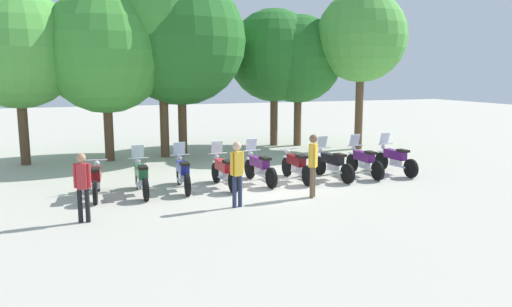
{
  "coord_description": "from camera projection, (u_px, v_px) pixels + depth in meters",
  "views": [
    {
      "loc": [
        -5.36,
        -14.25,
        3.48
      ],
      "look_at": [
        0.0,
        0.5,
        0.9
      ],
      "focal_mm": 34.55,
      "sensor_mm": 36.0,
      "label": 1
    }
  ],
  "objects": [
    {
      "name": "motorcycle_3",
      "position": [
        224.0,
        171.0,
        15.06
      ],
      "size": [
        0.62,
        2.19,
        1.37
      ],
      "rotation": [
        0.0,
        0.0,
        1.63
      ],
      "color": "black",
      "rests_on": "ground_plane"
    },
    {
      "name": "motorcycle_8",
      "position": [
        395.0,
        159.0,
        17.14
      ],
      "size": [
        0.62,
        2.19,
        1.37
      ],
      "rotation": [
        0.0,
        0.0,
        1.63
      ],
      "color": "black",
      "rests_on": "ground_plane"
    },
    {
      "name": "ground_plane",
      "position": [
        261.0,
        184.0,
        15.59
      ],
      "size": [
        80.0,
        80.0,
        0.0
      ],
      "primitive_type": "plane",
      "color": "#BCB7A8"
    },
    {
      "name": "tree_1",
      "position": [
        105.0,
        52.0,
        19.03
      ],
      "size": [
        4.79,
        4.79,
        6.69
      ],
      "color": "brown",
      "rests_on": "ground_plane"
    },
    {
      "name": "motorcycle_0",
      "position": [
        96.0,
        180.0,
        13.87
      ],
      "size": [
        0.62,
        2.19,
        0.99
      ],
      "rotation": [
        0.0,
        0.0,
        1.48
      ],
      "color": "black",
      "rests_on": "ground_plane"
    },
    {
      "name": "motorcycle_4",
      "position": [
        259.0,
        167.0,
        15.66
      ],
      "size": [
        0.62,
        2.19,
        1.37
      ],
      "rotation": [
        0.0,
        0.0,
        1.67
      ],
      "color": "black",
      "rests_on": "ground_plane"
    },
    {
      "name": "tree_4",
      "position": [
        274.0,
        56.0,
        23.23
      ],
      "size": [
        4.34,
        4.34,
        6.46
      ],
      "color": "brown",
      "rests_on": "ground_plane"
    },
    {
      "name": "motorcycle_2",
      "position": [
        183.0,
        173.0,
        14.77
      ],
      "size": [
        0.62,
        2.19,
        1.37
      ],
      "rotation": [
        0.0,
        0.0,
        1.52
      ],
      "color": "black",
      "rests_on": "ground_plane"
    },
    {
      "name": "tree_5",
      "position": [
        298.0,
        59.0,
        23.22
      ],
      "size": [
        4.13,
        4.13,
        6.19
      ],
      "color": "brown",
      "rests_on": "ground_plane"
    },
    {
      "name": "tree_0",
      "position": [
        17.0,
        49.0,
        18.15
      ],
      "size": [
        4.41,
        4.41,
        6.56
      ],
      "color": "brown",
      "rests_on": "ground_plane"
    },
    {
      "name": "motorcycle_5",
      "position": [
        296.0,
        165.0,
        15.99
      ],
      "size": [
        0.62,
        2.19,
        0.99
      ],
      "rotation": [
        0.0,
        0.0,
        1.59
      ],
      "color": "black",
      "rests_on": "ground_plane"
    },
    {
      "name": "person_1",
      "position": [
        313.0,
        160.0,
        13.74
      ],
      "size": [
        0.34,
        0.34,
        1.79
      ],
      "rotation": [
        0.0,
        0.0,
        2.37
      ],
      "color": "brown",
      "rests_on": "ground_plane"
    },
    {
      "name": "motorcycle_6",
      "position": [
        332.0,
        163.0,
        16.26
      ],
      "size": [
        0.62,
        2.19,
        1.37
      ],
      "rotation": [
        0.0,
        0.0,
        1.7
      ],
      "color": "black",
      "rests_on": "ground_plane"
    },
    {
      "name": "motorcycle_1",
      "position": [
        141.0,
        177.0,
        14.2
      ],
      "size": [
        0.62,
        2.19,
        1.37
      ],
      "rotation": [
        0.0,
        0.0,
        1.59
      ],
      "color": "black",
      "rests_on": "ground_plane"
    },
    {
      "name": "tree_2",
      "position": [
        161.0,
        22.0,
        19.75
      ],
      "size": [
        4.51,
        4.51,
        7.75
      ],
      "color": "brown",
      "rests_on": "ground_plane"
    },
    {
      "name": "tree_6",
      "position": [
        361.0,
        37.0,
        21.97
      ],
      "size": [
        4.05,
        4.05,
        7.1
      ],
      "color": "brown",
      "rests_on": "ground_plane"
    },
    {
      "name": "person_0",
      "position": [
        82.0,
        182.0,
        11.44
      ],
      "size": [
        0.41,
        0.26,
        1.65
      ],
      "rotation": [
        0.0,
        0.0,
        4.48
      ],
      "color": "black",
      "rests_on": "ground_plane"
    },
    {
      "name": "person_2",
      "position": [
        237.0,
        169.0,
        12.74
      ],
      "size": [
        0.41,
        0.27,
        1.73
      ],
      "rotation": [
        0.0,
        0.0,
        1.78
      ],
      "color": "#232D4C",
      "rests_on": "ground_plane"
    },
    {
      "name": "tree_3",
      "position": [
        180.0,
        40.0,
        20.3
      ],
      "size": [
        5.4,
        5.4,
        7.53
      ],
      "color": "brown",
      "rests_on": "ground_plane"
    },
    {
      "name": "motorcycle_7",
      "position": [
        364.0,
        161.0,
        16.75
      ],
      "size": [
        0.62,
        2.19,
        1.37
      ],
      "rotation": [
        0.0,
        0.0,
        1.59
      ],
      "color": "black",
      "rests_on": "ground_plane"
    }
  ]
}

